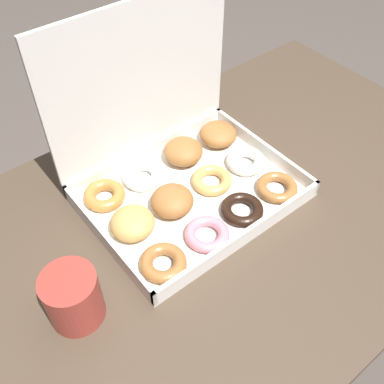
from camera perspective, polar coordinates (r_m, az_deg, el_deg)
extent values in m
plane|color=#564C44|center=(1.58, 2.64, -20.48)|extent=(8.00, 8.00, 0.00)
cube|color=#4C3D2D|center=(0.93, 4.20, -2.62)|extent=(1.23, 0.76, 0.03)
cylinder|color=#4C3D2D|center=(1.66, 10.67, 5.12)|extent=(0.06, 0.06, 0.74)
cube|color=silver|center=(0.93, 0.00, -0.58)|extent=(0.42, 0.32, 0.01)
cube|color=white|center=(0.85, 6.55, -5.72)|extent=(0.42, 0.01, 0.03)
cube|color=white|center=(1.01, -5.48, 5.26)|extent=(0.42, 0.01, 0.03)
cube|color=white|center=(0.85, -10.87, -6.03)|extent=(0.01, 0.32, 0.03)
cube|color=white|center=(1.02, 9.03, 5.48)|extent=(0.01, 0.32, 0.03)
cube|color=white|center=(0.91, -6.59, 13.90)|extent=(0.42, 0.01, 0.32)
torus|color=#9E6633|center=(0.81, -3.69, -8.98)|extent=(0.09, 0.09, 0.02)
torus|color=pink|center=(0.85, 1.91, -5.38)|extent=(0.09, 0.09, 0.02)
torus|color=black|center=(0.90, 6.37, -2.21)|extent=(0.09, 0.09, 0.02)
torus|color=#9E6633|center=(0.95, 10.72, 0.59)|extent=(0.09, 0.09, 0.02)
ellipsoid|color=tan|center=(0.86, -7.57, -3.93)|extent=(0.09, 0.09, 0.05)
ellipsoid|color=#9E6633|center=(0.89, -2.53, -1.12)|extent=(0.09, 0.09, 0.05)
torus|color=tan|center=(0.95, 2.53, 1.49)|extent=(0.09, 0.09, 0.02)
torus|color=white|center=(0.99, 6.84, 3.90)|extent=(0.09, 0.09, 0.02)
torus|color=#B77A38|center=(0.93, -11.05, -0.42)|extent=(0.09, 0.09, 0.03)
torus|color=white|center=(0.96, -6.38, 2.04)|extent=(0.09, 0.09, 0.02)
ellipsoid|color=#9E6633|center=(0.99, -1.10, 5.18)|extent=(0.09, 0.09, 0.05)
ellipsoid|color=#9E6633|center=(1.04, 3.35, 7.35)|extent=(0.09, 0.09, 0.04)
cylinder|color=#A3382D|center=(0.76, -14.87, -12.82)|extent=(0.09, 0.09, 0.10)
cylinder|color=black|center=(0.72, -15.59, -10.94)|extent=(0.08, 0.08, 0.01)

